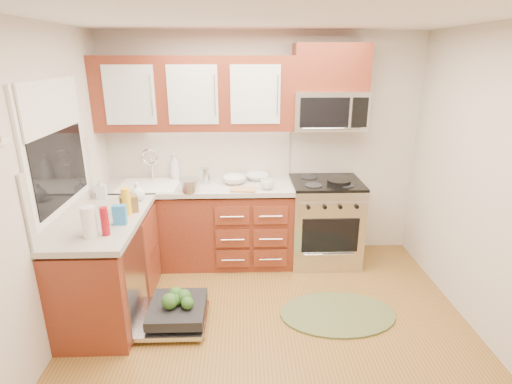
{
  "coord_description": "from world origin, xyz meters",
  "views": [
    {
      "loc": [
        -0.23,
        -2.69,
        2.25
      ],
      "look_at": [
        -0.11,
        0.85,
        1.03
      ],
      "focal_mm": 28.0,
      "sensor_mm": 36.0,
      "label": 1
    }
  ],
  "objects_px": {
    "stock_pot": "(189,185)",
    "cup": "(267,184)",
    "upper_cabinets": "(195,93)",
    "bowl_b": "(234,180)",
    "skillet": "(339,182)",
    "bowl_a": "(257,177)",
    "cutting_board": "(243,190)",
    "paper_towel_roll": "(89,222)",
    "range": "(324,221)",
    "dishwasher": "(173,313)",
    "rug": "(337,314)",
    "microwave": "(329,110)",
    "sink": "(150,196)"
  },
  "relations": [
    {
      "from": "stock_pot",
      "to": "cup",
      "type": "xyz_separation_m",
      "value": [
        0.8,
        0.03,
        -0.01
      ]
    },
    {
      "from": "upper_cabinets",
      "to": "bowl_b",
      "type": "height_order",
      "value": "upper_cabinets"
    },
    {
      "from": "skillet",
      "to": "cup",
      "type": "height_order",
      "value": "cup"
    },
    {
      "from": "bowl_a",
      "to": "bowl_b",
      "type": "xyz_separation_m",
      "value": [
        -0.25,
        -0.14,
        0.01
      ]
    },
    {
      "from": "upper_cabinets",
      "to": "cutting_board",
      "type": "xyz_separation_m",
      "value": [
        0.49,
        -0.35,
        -0.94
      ]
    },
    {
      "from": "cutting_board",
      "to": "paper_towel_roll",
      "type": "xyz_separation_m",
      "value": [
        -1.18,
        -1.07,
        0.11
      ]
    },
    {
      "from": "upper_cabinets",
      "to": "range",
      "type": "height_order",
      "value": "upper_cabinets"
    },
    {
      "from": "dishwasher",
      "to": "stock_pot",
      "type": "distance_m",
      "value": 1.28
    },
    {
      "from": "upper_cabinets",
      "to": "cup",
      "type": "relative_size",
      "value": 14.84
    },
    {
      "from": "cutting_board",
      "to": "bowl_a",
      "type": "distance_m",
      "value": 0.41
    },
    {
      "from": "range",
      "to": "rug",
      "type": "bearing_deg",
      "value": -93.36
    },
    {
      "from": "rug",
      "to": "bowl_b",
      "type": "relative_size",
      "value": 4.09
    },
    {
      "from": "upper_cabinets",
      "to": "dishwasher",
      "type": "relative_size",
      "value": 2.93
    },
    {
      "from": "bowl_a",
      "to": "cup",
      "type": "xyz_separation_m",
      "value": [
        0.09,
        -0.35,
        0.02
      ]
    },
    {
      "from": "dishwasher",
      "to": "skillet",
      "type": "distance_m",
      "value": 2.13
    },
    {
      "from": "microwave",
      "to": "rug",
      "type": "height_order",
      "value": "microwave"
    },
    {
      "from": "dishwasher",
      "to": "range",
      "type": "bearing_deg",
      "value": 36.27
    },
    {
      "from": "range",
      "to": "stock_pot",
      "type": "height_order",
      "value": "stock_pot"
    },
    {
      "from": "microwave",
      "to": "dishwasher",
      "type": "xyz_separation_m",
      "value": [
        -1.54,
        -1.25,
        -1.6
      ]
    },
    {
      "from": "upper_cabinets",
      "to": "rug",
      "type": "distance_m",
      "value": 2.6
    },
    {
      "from": "upper_cabinets",
      "to": "cup",
      "type": "bearing_deg",
      "value": -23.63
    },
    {
      "from": "sink",
      "to": "cup",
      "type": "height_order",
      "value": "cup"
    },
    {
      "from": "cutting_board",
      "to": "range",
      "type": "bearing_deg",
      "value": 12.97
    },
    {
      "from": "microwave",
      "to": "cutting_board",
      "type": "bearing_deg",
      "value": -160.11
    },
    {
      "from": "upper_cabinets",
      "to": "range",
      "type": "distance_m",
      "value": 1.99
    },
    {
      "from": "microwave",
      "to": "bowl_a",
      "type": "distance_m",
      "value": 1.06
    },
    {
      "from": "bowl_a",
      "to": "bowl_b",
      "type": "bearing_deg",
      "value": -151.54
    },
    {
      "from": "skillet",
      "to": "bowl_a",
      "type": "xyz_separation_m",
      "value": [
        -0.86,
        0.27,
        -0.02
      ]
    },
    {
      "from": "bowl_a",
      "to": "dishwasher",
      "type": "bearing_deg",
      "value": -121.14
    },
    {
      "from": "dishwasher",
      "to": "bowl_a",
      "type": "height_order",
      "value": "bowl_a"
    },
    {
      "from": "range",
      "to": "rug",
      "type": "relative_size",
      "value": 0.9
    },
    {
      "from": "bowl_b",
      "to": "cup",
      "type": "xyz_separation_m",
      "value": [
        0.35,
        -0.21,
        0.01
      ]
    },
    {
      "from": "bowl_a",
      "to": "cup",
      "type": "distance_m",
      "value": 0.36
    },
    {
      "from": "dishwasher",
      "to": "bowl_b",
      "type": "distance_m",
      "value": 1.54
    },
    {
      "from": "upper_cabinets",
      "to": "bowl_b",
      "type": "bearing_deg",
      "value": -15.87
    },
    {
      "from": "range",
      "to": "rug",
      "type": "distance_m",
      "value": 1.16
    },
    {
      "from": "dishwasher",
      "to": "upper_cabinets",
      "type": "bearing_deg",
      "value": 83.96
    },
    {
      "from": "rug",
      "to": "paper_towel_roll",
      "type": "bearing_deg",
      "value": -173.95
    },
    {
      "from": "dishwasher",
      "to": "cutting_board",
      "type": "relative_size",
      "value": 2.75
    },
    {
      "from": "rug",
      "to": "stock_pot",
      "type": "distance_m",
      "value": 1.91
    },
    {
      "from": "stock_pot",
      "to": "bowl_a",
      "type": "xyz_separation_m",
      "value": [
        0.71,
        0.38,
        -0.03
      ]
    },
    {
      "from": "skillet",
      "to": "cutting_board",
      "type": "xyz_separation_m",
      "value": [
        -1.02,
        -0.11,
        -0.04
      ]
    },
    {
      "from": "microwave",
      "to": "cup",
      "type": "relative_size",
      "value": 5.5
    },
    {
      "from": "skillet",
      "to": "stock_pot",
      "type": "height_order",
      "value": "stock_pot"
    },
    {
      "from": "skillet",
      "to": "stock_pot",
      "type": "distance_m",
      "value": 1.58
    },
    {
      "from": "dishwasher",
      "to": "cutting_board",
      "type": "height_order",
      "value": "cutting_board"
    },
    {
      "from": "range",
      "to": "bowl_b",
      "type": "height_order",
      "value": "bowl_b"
    },
    {
      "from": "rug",
      "to": "cup",
      "type": "relative_size",
      "value": 7.63
    },
    {
      "from": "microwave",
      "to": "bowl_b",
      "type": "height_order",
      "value": "microwave"
    },
    {
      "from": "sink",
      "to": "cutting_board",
      "type": "xyz_separation_m",
      "value": [
        1.02,
        -0.2,
        0.13
      ]
    }
  ]
}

